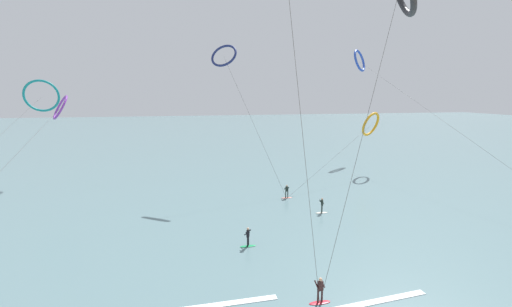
# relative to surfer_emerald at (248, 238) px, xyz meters

# --- Properties ---
(sea_water) EXTENTS (400.00, 200.00, 0.08)m
(sea_water) POSITION_rel_surfer_emerald_xyz_m (1.27, 87.55, -0.78)
(sea_water) COLOR slate
(sea_water) RESTS_ON ground
(surfer_emerald) EXTENTS (1.40, 0.69, 1.70)m
(surfer_emerald) POSITION_rel_surfer_emerald_xyz_m (0.00, 0.00, 0.00)
(surfer_emerald) COLOR #199351
(surfer_emerald) RESTS_ON ground
(surfer_coral) EXTENTS (1.40, 0.59, 1.70)m
(surfer_coral) POSITION_rel_surfer_emerald_xyz_m (7.41, 12.46, 0.00)
(surfer_coral) COLOR #EA7260
(surfer_coral) RESTS_ON ground
(surfer_ivory) EXTENTS (1.40, 0.66, 1.70)m
(surfer_ivory) POSITION_rel_surfer_emerald_xyz_m (9.51, 6.42, 0.00)
(surfer_ivory) COLOR silver
(surfer_ivory) RESTS_ON ground
(surfer_crimson) EXTENTS (1.40, 0.61, 1.70)m
(surfer_crimson) POSITION_rel_surfer_emerald_xyz_m (2.82, -8.79, 0.00)
(surfer_crimson) COLOR red
(surfer_crimson) RESTS_ON ground
(kite_cobalt) EXTENTS (4.66, 50.92, 21.90)m
(kite_cobalt) POSITION_rel_surfer_emerald_xyz_m (30.24, 37.19, 18.78)
(kite_cobalt) COLOR #2647B7
(kite_cobalt) RESTS_ON ground
(kite_amber) EXTENTS (19.94, 12.63, 10.18)m
(kite_amber) POSITION_rel_surfer_emerald_xyz_m (25.05, 23.27, 7.30)
(kite_amber) COLOR orange
(kite_amber) RESTS_ON ground
(kite_navy) EXTENTS (8.99, 8.41, 19.48)m
(kite_navy) POSITION_rel_surfer_emerald_xyz_m (0.58, 18.87, 17.07)
(kite_navy) COLOR navy
(kite_navy) RESTS_ON ground
(kite_violet) EXTENTS (3.77, 33.15, 12.86)m
(kite_violet) POSITION_rel_surfer_emerald_xyz_m (-20.04, 20.60, 10.44)
(kite_violet) COLOR purple
(kite_violet) RESTS_ON ground
(kite_teal) EXTENTS (4.93, 41.23, 15.09)m
(kite_teal) POSITION_rel_surfer_emerald_xyz_m (-24.99, 28.97, 11.87)
(kite_teal) COLOR teal
(kite_teal) RESTS_ON ground
(wave_crest_far) EXTENTS (9.01, 0.58, 0.12)m
(wave_crest_far) POSITION_rel_surfer_emerald_xyz_m (-4.14, -7.67, -0.76)
(wave_crest_far) COLOR white
(wave_crest_far) RESTS_ON ground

